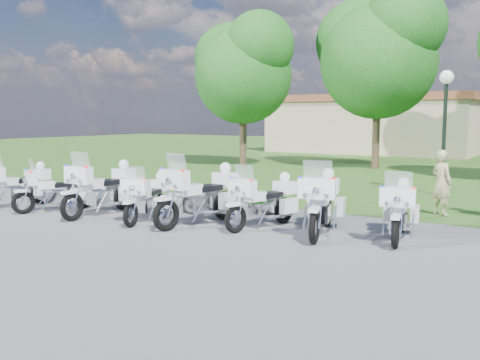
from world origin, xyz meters
The scene contains 15 objects.
ground centered at (0.00, 0.00, 0.00)m, with size 100.00×100.00×0.00m, color #5D5D63.
grass_lawn centered at (0.00, 27.00, 0.00)m, with size 100.00×48.00×0.01m, color #28571B.
motorcycle_0 centered at (-6.39, -0.95, 0.64)m, with size 0.76×2.27×1.52m.
motorcycle_1 centered at (-4.96, -0.77, 0.61)m, with size 1.27×2.00×1.45m.
motorcycle_2 centered at (-3.52, -0.47, 0.71)m, with size 0.87×2.53×1.70m.
motorcycle_3 centered at (-1.96, -0.45, 0.59)m, with size 1.02×2.06×1.41m.
motorcycle_4 centered at (-0.60, -0.09, 0.73)m, with size 1.13×2.57×1.74m.
motorcycle_5 centered at (0.83, 0.44, 0.63)m, with size 1.04×2.21×1.51m.
motorcycle_6 centered at (2.25, 0.53, 0.70)m, with size 1.23×2.43×1.67m.
motorcycle_7 centered at (3.82, 0.93, 0.63)m, with size 1.02×2.20×1.49m.
lamp_post centered at (3.14, 7.85, 3.04)m, with size 0.44×0.44×4.02m.
tree_0 centered at (-8.11, 13.40, 5.15)m, with size 5.84×4.98×7.78m.
tree_1 centered at (-1.75, 15.54, 5.75)m, with size 6.52×5.56×8.69m.
building_west centered at (-6.00, 28.00, 2.07)m, with size 14.56×8.32×4.10m.
bystander_a centered at (3.91, 4.23, 0.85)m, with size 0.62×0.41×1.70m, color tan.
Camera 1 is at (7.01, -10.10, 2.54)m, focal length 40.00 mm.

